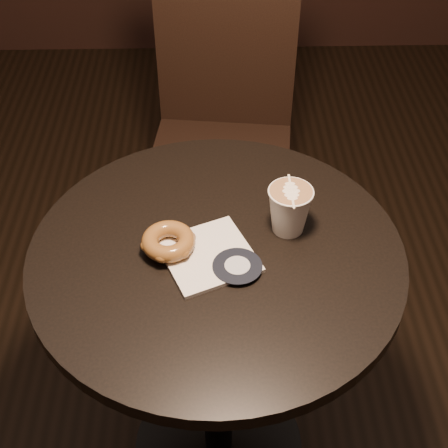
% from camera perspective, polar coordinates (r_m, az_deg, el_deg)
% --- Properties ---
extents(cafe_table, '(0.70, 0.70, 0.75)m').
position_cam_1_polar(cafe_table, '(1.31, -0.63, -8.47)').
color(cafe_table, black).
rests_on(cafe_table, ground).
extents(chair, '(0.45, 0.45, 1.02)m').
position_cam_1_polar(chair, '(1.86, -0.07, 10.51)').
color(chair, black).
rests_on(chair, ground).
extents(pastry_bag, '(0.20, 0.20, 0.01)m').
position_cam_1_polar(pastry_bag, '(1.14, -1.45, -2.88)').
color(pastry_bag, silver).
rests_on(pastry_bag, cafe_table).
extents(doughnut, '(0.10, 0.10, 0.03)m').
position_cam_1_polar(doughnut, '(1.14, -5.11, -1.58)').
color(doughnut, brown).
rests_on(doughnut, pastry_bag).
extents(latte_cup, '(0.09, 0.09, 0.09)m').
position_cam_1_polar(latte_cup, '(1.17, 5.99, 1.27)').
color(latte_cup, white).
rests_on(latte_cup, cafe_table).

